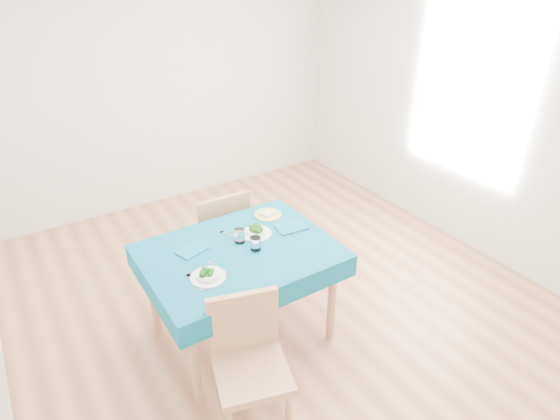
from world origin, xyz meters
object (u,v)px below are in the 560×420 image
bowl_near (208,274)px  bowl_far (256,230)px  chair_far (215,219)px  chair_near (251,361)px  side_plate (268,215)px  table (241,294)px

bowl_near → bowl_far: (0.51, 0.28, -0.00)m
chair_far → bowl_far: size_ratio=5.06×
chair_far → bowl_near: bearing=64.3°
chair_near → side_plate: bearing=70.2°
chair_far → side_plate: size_ratio=5.30×
table → bowl_far: 0.47m
table → chair_far: size_ratio=1.14×
table → bowl_near: bearing=-151.4°
chair_near → chair_far: chair_far is taller
bowl_near → side_plate: bearing=33.2°
table → bowl_near: 0.54m
chair_far → bowl_far: 0.72m
chair_near → bowl_far: (0.51, 0.81, 0.27)m
bowl_far → side_plate: bearing=41.8°
bowl_near → side_plate: 0.86m
chair_far → bowl_far: chair_far is taller
chair_near → chair_far: (0.50, 1.49, 0.03)m
chair_near → chair_far: 1.58m
chair_far → bowl_far: (0.01, -0.68, 0.24)m
bowl_far → chair_near: bearing=-122.1°
bowl_far → side_plate: bowl_far is taller
chair_near → bowl_near: size_ratio=4.70×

